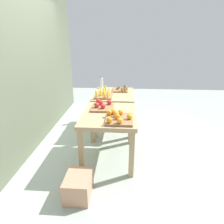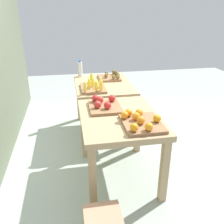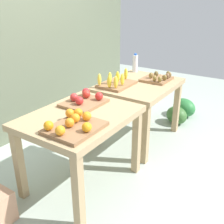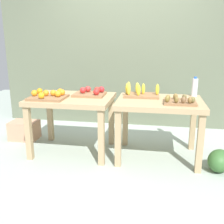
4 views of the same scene
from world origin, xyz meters
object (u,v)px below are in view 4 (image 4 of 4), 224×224
display_table_right (159,109)px  orange_bin (49,96)px  kiwi_bin (180,101)px  apple_bin (91,93)px  water_bottle (195,87)px  display_table_left (72,105)px  cardboard_produce_box (24,130)px  banana_crate (140,93)px

display_table_right → orange_bin: orange_bin is taller
kiwi_bin → apple_bin: bearing=166.4°
orange_bin → kiwi_bin: 1.60m
water_bottle → orange_bin: bearing=-166.1°
display_table_left → cardboard_produce_box: size_ratio=2.60×
orange_bin → cardboard_produce_box: size_ratio=1.10×
display_table_left → apple_bin: (0.22, 0.13, 0.15)m
cardboard_produce_box → display_table_left: bearing=-19.1°
display_table_left → orange_bin: size_ratio=2.36×
display_table_right → apple_bin: size_ratio=2.60×
kiwi_bin → banana_crate: bearing=146.4°
apple_bin → banana_crate: 0.65m
apple_bin → kiwi_bin: 1.15m
kiwi_bin → water_bottle: bearing=64.4°
display_table_left → water_bottle: 1.60m
display_table_right → banana_crate: 0.34m
apple_bin → banana_crate: (0.65, 0.04, 0.01)m
water_bottle → banana_crate: bearing=-169.4°
banana_crate → water_bottle: size_ratio=1.76×
banana_crate → kiwi_bin: size_ratio=1.23×
display_table_right → cardboard_produce_box: 2.07m
water_bottle → cardboard_produce_box: water_bottle is taller
water_bottle → display_table_right: bearing=-145.5°
orange_bin → banana_crate: size_ratio=0.98×
apple_bin → kiwi_bin: apple_bin is taller
kiwi_bin → cardboard_produce_box: (-2.21, 0.44, -0.64)m
display_table_right → water_bottle: size_ratio=4.08×
kiwi_bin → display_table_left: bearing=173.9°
display_table_right → banana_crate: banana_crate is taller
apple_bin → cardboard_produce_box: (-1.09, 0.17, -0.65)m
apple_bin → kiwi_bin: (1.12, -0.27, -0.01)m
display_table_left → orange_bin: (-0.25, -0.15, 0.15)m
display_table_left → banana_crate: 0.90m
cardboard_produce_box → display_table_right: bearing=-8.6°
apple_bin → orange_bin: bearing=-149.9°
display_table_right → orange_bin: size_ratio=2.36×
banana_crate → cardboard_produce_box: (-1.74, 0.13, -0.65)m
cardboard_produce_box → water_bottle: bearing=0.0°
display_table_left → cardboard_produce_box: (-0.87, 0.30, -0.50)m
water_bottle → kiwi_bin: bearing=-115.6°
apple_bin → banana_crate: banana_crate is taller
orange_bin → kiwi_bin: orange_bin is taller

